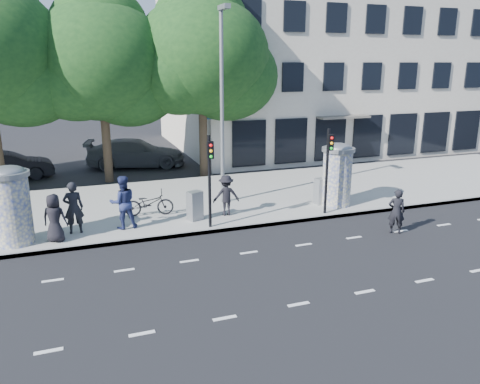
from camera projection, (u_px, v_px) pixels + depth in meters
name	position (u px, v px, depth m)	size (l,w,h in m)	color
ground	(266.00, 270.00, 14.03)	(120.00, 120.00, 0.00)	black
sidewalk	(200.00, 200.00, 20.81)	(40.00, 8.00, 0.15)	gray
curb	(228.00, 229.00, 17.23)	(40.00, 0.10, 0.16)	slate
lane_dash_near	(299.00, 304.00, 12.04)	(32.00, 0.12, 0.01)	silver
lane_dash_far	(249.00, 253.00, 15.30)	(32.00, 0.12, 0.01)	silver
ad_column_left	(11.00, 203.00, 15.35)	(1.36, 1.36, 2.65)	beige
ad_column_right	(337.00, 173.00, 19.57)	(1.36, 1.36, 2.65)	beige
traffic_pole_near	(210.00, 172.00, 16.68)	(0.22, 0.31, 3.40)	black
traffic_pole_far	(328.00, 163.00, 18.24)	(0.22, 0.31, 3.40)	black
street_lamp	(222.00, 93.00, 19.02)	(0.25, 0.93, 8.00)	slate
tree_near_left	(100.00, 61.00, 22.78)	(6.80, 6.80, 8.97)	#38281C
tree_center	(201.00, 56.00, 23.97)	(7.00, 7.00, 9.30)	#38281C
building	(312.00, 62.00, 34.45)	(20.30, 15.85, 12.00)	#BCAF9E
ped_a	(55.00, 218.00, 15.66)	(0.81, 0.53, 1.66)	black
ped_b	(73.00, 208.00, 16.41)	(0.68, 0.45, 1.88)	black
ped_c	(123.00, 202.00, 16.88)	(0.95, 0.74, 1.96)	navy
ped_d	(226.00, 195.00, 18.40)	(1.05, 0.60, 1.62)	black
man_road	(396.00, 211.00, 16.85)	(0.60, 0.39, 1.65)	black
bicycle	(149.00, 203.00, 18.43)	(1.91, 0.67, 1.01)	black
cabinet_left	(195.00, 206.00, 17.89)	(0.54, 0.39, 1.13)	gray
cabinet_right	(321.00, 191.00, 19.93)	(0.54, 0.39, 1.12)	gray
car_mid	(8.00, 166.00, 24.59)	(4.49, 1.57, 1.48)	black
car_right	(136.00, 153.00, 27.66)	(5.68, 2.31, 1.65)	#4F5256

